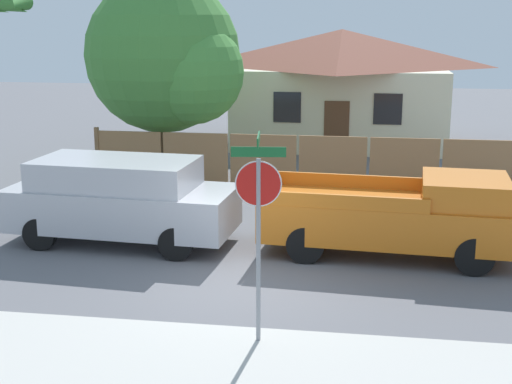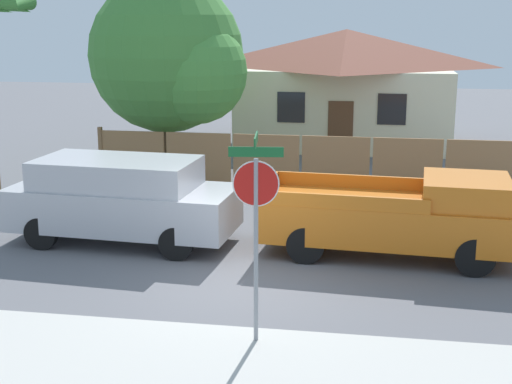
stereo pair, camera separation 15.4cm
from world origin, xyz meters
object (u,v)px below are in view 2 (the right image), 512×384
(stop_sign, at_px, (256,205))
(orange_pickup, at_px, (401,216))
(oak_tree, at_px, (173,59))
(red_suv, at_px, (122,198))
(house, at_px, (345,84))

(stop_sign, bearing_deg, orange_pickup, 55.98)
(oak_tree, xyz_separation_m, stop_sign, (4.70, -12.20, -1.45))
(oak_tree, bearing_deg, stop_sign, -68.94)
(red_suv, bearing_deg, oak_tree, 101.02)
(orange_pickup, bearing_deg, red_suv, -176.16)
(stop_sign, bearing_deg, oak_tree, 104.60)
(house, relative_size, oak_tree, 1.38)
(house, relative_size, orange_pickup, 1.57)
(oak_tree, distance_m, orange_pickup, 10.80)
(house, distance_m, stop_sign, 18.84)
(orange_pickup, relative_size, stop_sign, 1.69)
(orange_pickup, bearing_deg, oak_tree, 136.33)
(house, xyz_separation_m, red_suv, (-4.29, -14.34, -1.29))
(red_suv, xyz_separation_m, orange_pickup, (6.08, -0.02, -0.13))
(oak_tree, bearing_deg, house, 51.70)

